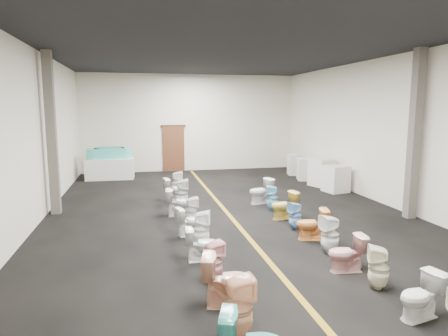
{
  "coord_description": "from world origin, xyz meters",
  "views": [
    {
      "loc": [
        -2.42,
        -10.76,
        2.98
      ],
      "look_at": [
        0.12,
        1.0,
        1.15
      ],
      "focal_mm": 32.0,
      "sensor_mm": 36.0,
      "label": 1
    }
  ],
  "objects_px": {
    "appliance_crate_c": "(307,169)",
    "appliance_crate_d": "(295,165)",
    "toilet_right_2": "(379,268)",
    "toilet_right_4": "(330,234)",
    "bathtub": "(110,153)",
    "toilet_right_1": "(421,296)",
    "toilet_left_6": "(190,221)",
    "toilet_left_1": "(238,307)",
    "toilet_left_10": "(175,189)",
    "toilet_right_5": "(312,224)",
    "toilet_right_6": "(295,216)",
    "toilet_right_7": "(284,205)",
    "display_table": "(110,169)",
    "toilet_left_4": "(202,244)",
    "appliance_crate_a": "(336,179)",
    "appliance_crate_b": "(322,172)",
    "toilet_left_11": "(177,183)",
    "toilet_left_3": "(213,262)",
    "toilet_left_8": "(180,202)",
    "toilet_right_3": "(347,253)",
    "toilet_left_9": "(182,193)",
    "toilet_left_2": "(229,280)",
    "toilet_right_8": "(272,198)",
    "toilet_left_5": "(201,229)",
    "toilet_right_9": "(261,191)"
  },
  "relations": [
    {
      "from": "appliance_crate_a",
      "to": "toilet_left_11",
      "type": "xyz_separation_m",
      "value": [
        -5.57,
        0.64,
        -0.06
      ]
    },
    {
      "from": "appliance_crate_b",
      "to": "toilet_left_11",
      "type": "height_order",
      "value": "appliance_crate_b"
    },
    {
      "from": "display_table",
      "to": "toilet_right_3",
      "type": "bearing_deg",
      "value": -66.06
    },
    {
      "from": "bathtub",
      "to": "appliance_crate_a",
      "type": "relative_size",
      "value": 1.98
    },
    {
      "from": "toilet_left_11",
      "to": "toilet_right_4",
      "type": "bearing_deg",
      "value": -155.4
    },
    {
      "from": "appliance_crate_d",
      "to": "toilet_left_5",
      "type": "relative_size",
      "value": 1.14
    },
    {
      "from": "bathtub",
      "to": "toilet_right_1",
      "type": "distance_m",
      "value": 13.6
    },
    {
      "from": "appliance_crate_b",
      "to": "toilet_left_5",
      "type": "xyz_separation_m",
      "value": [
        -5.56,
        -5.74,
        -0.12
      ]
    },
    {
      "from": "toilet_left_9",
      "to": "toilet_right_5",
      "type": "height_order",
      "value": "toilet_left_9"
    },
    {
      "from": "toilet_left_3",
      "to": "toilet_left_8",
      "type": "xyz_separation_m",
      "value": [
        -0.13,
        4.35,
        0.02
      ]
    },
    {
      "from": "appliance_crate_a",
      "to": "toilet_left_5",
      "type": "distance_m",
      "value": 7.22
    },
    {
      "from": "toilet_right_2",
      "to": "toilet_right_7",
      "type": "distance_m",
      "value": 4.31
    },
    {
      "from": "toilet_left_1",
      "to": "toilet_left_10",
      "type": "xyz_separation_m",
      "value": [
        -0.08,
        7.87,
        -0.04
      ]
    },
    {
      "from": "bathtub",
      "to": "appliance_crate_a",
      "type": "xyz_separation_m",
      "value": [
        8.0,
        -4.43,
        -0.6
      ]
    },
    {
      "from": "display_table",
      "to": "toilet_right_1",
      "type": "height_order",
      "value": "display_table"
    },
    {
      "from": "toilet_left_6",
      "to": "toilet_right_2",
      "type": "xyz_separation_m",
      "value": [
        2.67,
        -3.48,
        0.03
      ]
    },
    {
      "from": "toilet_left_6",
      "to": "toilet_left_4",
      "type": "bearing_deg",
      "value": 166.56
    },
    {
      "from": "toilet_right_5",
      "to": "toilet_right_6",
      "type": "relative_size",
      "value": 1.04
    },
    {
      "from": "display_table",
      "to": "toilet_left_8",
      "type": "height_order",
      "value": "display_table"
    },
    {
      "from": "appliance_crate_d",
      "to": "toilet_left_2",
      "type": "xyz_separation_m",
      "value": [
        -5.55,
        -10.99,
        -0.05
      ]
    },
    {
      "from": "toilet_left_8",
      "to": "toilet_left_11",
      "type": "bearing_deg",
      "value": 1.53
    },
    {
      "from": "bathtub",
      "to": "toilet_left_5",
      "type": "xyz_separation_m",
      "value": [
        2.44,
        -9.04,
        -0.67
      ]
    },
    {
      "from": "toilet_right_5",
      "to": "toilet_right_9",
      "type": "bearing_deg",
      "value": -166.87
    },
    {
      "from": "appliance_crate_a",
      "to": "appliance_crate_b",
      "type": "bearing_deg",
      "value": 90.0
    },
    {
      "from": "toilet_left_3",
      "to": "toilet_right_7",
      "type": "xyz_separation_m",
      "value": [
        2.59,
        3.46,
        0.01
      ]
    },
    {
      "from": "display_table",
      "to": "toilet_left_10",
      "type": "bearing_deg",
      "value": -63.69
    },
    {
      "from": "display_table",
      "to": "toilet_right_3",
      "type": "distance_m",
      "value": 11.91
    },
    {
      "from": "bathtub",
      "to": "toilet_left_6",
      "type": "relative_size",
      "value": 2.73
    },
    {
      "from": "appliance_crate_c",
      "to": "appliance_crate_d",
      "type": "xyz_separation_m",
      "value": [
        0.0,
        1.28,
        0.01
      ]
    },
    {
      "from": "display_table",
      "to": "toilet_left_4",
      "type": "height_order",
      "value": "display_table"
    },
    {
      "from": "toilet_left_3",
      "to": "toilet_left_5",
      "type": "distance_m",
      "value": 1.76
    },
    {
      "from": "toilet_left_2",
      "to": "toilet_right_8",
      "type": "distance_m",
      "value": 5.83
    },
    {
      "from": "toilet_right_9",
      "to": "toilet_left_6",
      "type": "bearing_deg",
      "value": -58.71
    },
    {
      "from": "toilet_left_6",
      "to": "toilet_right_1",
      "type": "height_order",
      "value": "same"
    },
    {
      "from": "toilet_left_1",
      "to": "toilet_left_10",
      "type": "distance_m",
      "value": 7.87
    },
    {
      "from": "toilet_right_2",
      "to": "toilet_right_4",
      "type": "bearing_deg",
      "value": -155.57
    },
    {
      "from": "appliance_crate_a",
      "to": "appliance_crate_c",
      "type": "height_order",
      "value": "appliance_crate_a"
    },
    {
      "from": "toilet_right_1",
      "to": "toilet_left_6",
      "type": "bearing_deg",
      "value": -161.17
    },
    {
      "from": "toilet_left_9",
      "to": "toilet_right_9",
      "type": "relative_size",
      "value": 1.09
    },
    {
      "from": "bathtub",
      "to": "appliance_crate_c",
      "type": "height_order",
      "value": "bathtub"
    },
    {
      "from": "bathtub",
      "to": "appliance_crate_d",
      "type": "bearing_deg",
      "value": -10.72
    },
    {
      "from": "toilet_left_1",
      "to": "toilet_right_3",
      "type": "xyz_separation_m",
      "value": [
        2.45,
        1.64,
        -0.08
      ]
    },
    {
      "from": "bathtub",
      "to": "toilet_right_1",
      "type": "xyz_separation_m",
      "value": [
        5.02,
        -12.62,
        -0.73
      ]
    },
    {
      "from": "appliance_crate_c",
      "to": "toilet_right_5",
      "type": "height_order",
      "value": "appliance_crate_c"
    },
    {
      "from": "display_table",
      "to": "toilet_left_9",
      "type": "xyz_separation_m",
      "value": [
        2.42,
        -5.46,
        -0.0
      ]
    },
    {
      "from": "toilet_left_3",
      "to": "toilet_right_1",
      "type": "height_order",
      "value": "toilet_left_3"
    },
    {
      "from": "toilet_right_3",
      "to": "toilet_right_8",
      "type": "height_order",
      "value": "toilet_right_8"
    },
    {
      "from": "toilet_left_10",
      "to": "toilet_left_11",
      "type": "height_order",
      "value": "toilet_left_11"
    },
    {
      "from": "toilet_left_2",
      "to": "toilet_right_2",
      "type": "bearing_deg",
      "value": -74.35
    },
    {
      "from": "toilet_left_8",
      "to": "toilet_right_8",
      "type": "distance_m",
      "value": 2.7
    }
  ]
}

